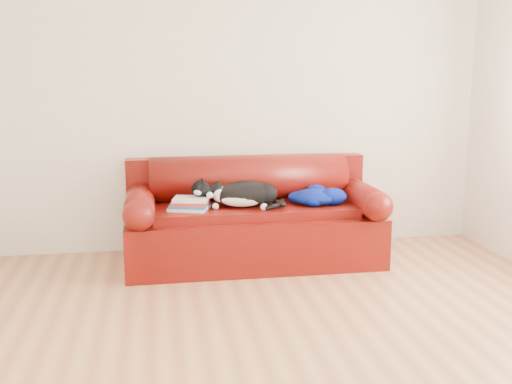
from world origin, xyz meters
TOP-DOWN VIEW (x-y plane):
  - ground at (0.00, 0.00)m, footprint 4.50×4.50m
  - room_shell at (0.12, 0.02)m, footprint 4.52×4.02m
  - sofa_base at (0.07, 1.49)m, footprint 2.10×0.90m
  - sofa_back at (0.07, 1.74)m, footprint 2.10×1.01m
  - book_stack at (-0.46, 1.37)m, footprint 0.36×0.32m
  - cat at (-0.02, 1.40)m, footprint 0.72×0.35m
  - blanket at (0.59, 1.42)m, footprint 0.47×0.39m

SIDE VIEW (x-z plane):
  - ground at x=0.00m, z-range 0.00..0.00m
  - sofa_base at x=0.07m, z-range -0.01..0.49m
  - sofa_back at x=0.07m, z-range 0.10..0.98m
  - book_stack at x=-0.46m, z-range 0.50..0.60m
  - blanket at x=0.59m, z-range 0.49..0.64m
  - cat at x=-0.02m, z-range 0.47..0.73m
  - room_shell at x=0.12m, z-range 0.36..2.97m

